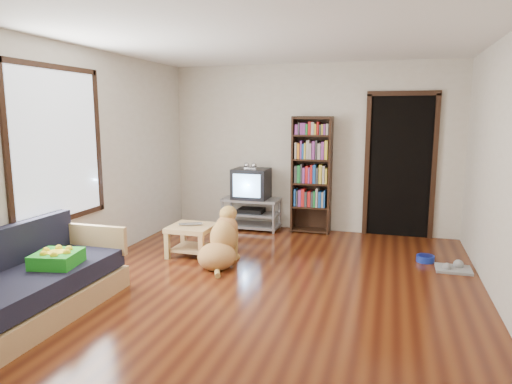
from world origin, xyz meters
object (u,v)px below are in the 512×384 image
(crt_tv, at_px, (252,183))
(bookshelf, at_px, (312,169))
(green_cushion, at_px, (57,259))
(dog_bowl, at_px, (425,259))
(sofa, at_px, (34,287))
(tv_stand, at_px, (251,212))
(dog, at_px, (222,243))
(grey_rag, at_px, (453,269))
(coffee_table, at_px, (192,234))
(laptop, at_px, (190,225))

(crt_tv, height_order, bookshelf, bookshelf)
(green_cushion, distance_m, bookshelf, 4.01)
(dog_bowl, relative_size, bookshelf, 0.12)
(bookshelf, relative_size, sofa, 1.00)
(tv_stand, height_order, crt_tv, crt_tv)
(dog, bearing_deg, grey_rag, 12.07)
(green_cushion, xyz_separation_m, coffee_table, (0.52, 1.88, -0.20))
(dog_bowl, height_order, crt_tv, crt_tv)
(sofa, bearing_deg, grey_rag, 31.78)
(grey_rag, bearing_deg, sofa, -148.22)
(grey_rag, distance_m, crt_tv, 3.24)
(sofa, bearing_deg, tv_stand, 74.98)
(crt_tv, height_order, dog, crt_tv)
(tv_stand, relative_size, crt_tv, 1.55)
(dog_bowl, xyz_separation_m, crt_tv, (-2.59, 1.01, 0.70))
(laptop, xyz_separation_m, crt_tv, (0.33, 1.62, 0.33))
(coffee_table, bearing_deg, tv_stand, 78.09)
(dog_bowl, distance_m, coffee_table, 2.99)
(sofa, height_order, coffee_table, sofa)
(green_cushion, bearing_deg, bookshelf, 52.07)
(green_cushion, distance_m, tv_stand, 3.56)
(dog_bowl, bearing_deg, sofa, -143.44)
(dog_bowl, height_order, bookshelf, bookshelf)
(dog_bowl, xyz_separation_m, dog, (-2.41, -0.83, 0.23))
(crt_tv, bearing_deg, dog_bowl, -21.24)
(grey_rag, xyz_separation_m, dog, (-2.71, -0.58, 0.25))
(tv_stand, xyz_separation_m, coffee_table, (-0.33, -1.57, 0.01))
(tv_stand, relative_size, dog, 1.00)
(dog_bowl, bearing_deg, bookshelf, 146.68)
(grey_rag, bearing_deg, dog_bowl, 140.19)
(green_cushion, xyz_separation_m, bookshelf, (1.80, 3.54, 0.52))
(green_cushion, height_order, dog_bowl, green_cushion)
(dog_bowl, distance_m, crt_tv, 2.87)
(laptop, distance_m, dog, 0.57)
(dog_bowl, height_order, grey_rag, dog_bowl)
(crt_tv, relative_size, coffee_table, 1.05)
(green_cushion, distance_m, coffee_table, 1.96)
(laptop, height_order, tv_stand, tv_stand)
(dog_bowl, relative_size, tv_stand, 0.24)
(dog_bowl, distance_m, sofa, 4.45)
(green_cushion, bearing_deg, crt_tv, 65.25)
(laptop, relative_size, grey_rag, 0.76)
(grey_rag, relative_size, dog, 0.45)
(tv_stand, bearing_deg, grey_rag, -23.14)
(bookshelf, xyz_separation_m, dog, (-0.77, -1.91, -0.73))
(grey_rag, distance_m, bookshelf, 2.55)
(grey_rag, xyz_separation_m, sofa, (-3.87, -2.40, 0.25))
(grey_rag, xyz_separation_m, crt_tv, (-2.89, 1.26, 0.73))
(laptop, relative_size, dog_bowl, 1.37)
(bookshelf, bearing_deg, sofa, -117.32)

